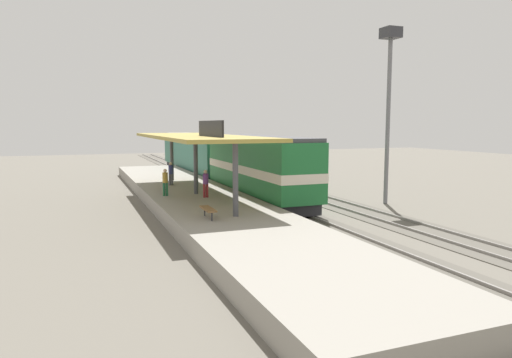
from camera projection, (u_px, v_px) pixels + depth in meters
ground_plane at (288, 201)px, 32.67m from camera, size 120.00×120.00×0.00m
track_near at (262, 203)px, 31.95m from camera, size 3.20×110.00×0.16m
track_far at (321, 199)px, 33.60m from camera, size 3.20×110.00×0.16m
platform at (196, 201)px, 30.24m from camera, size 6.00×44.00×0.90m
station_canopy at (196, 138)px, 29.68m from camera, size 5.20×18.00×4.70m
platform_bench at (208, 209)px, 22.21m from camera, size 0.44×1.70×0.50m
locomotive at (258, 167)px, 32.34m from camera, size 2.93×14.43×4.44m
passenger_carriage_single at (196, 154)px, 49.02m from camera, size 2.90×20.00×4.24m
light_mast at (389, 79)px, 30.75m from camera, size 1.10×1.10×11.70m
person_waiting at (206, 182)px, 28.54m from camera, size 0.34×0.34×1.71m
person_walking at (165, 181)px, 29.19m from camera, size 0.34×0.34×1.71m
person_boarding at (171, 172)px, 34.31m from camera, size 0.34×0.34×1.71m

